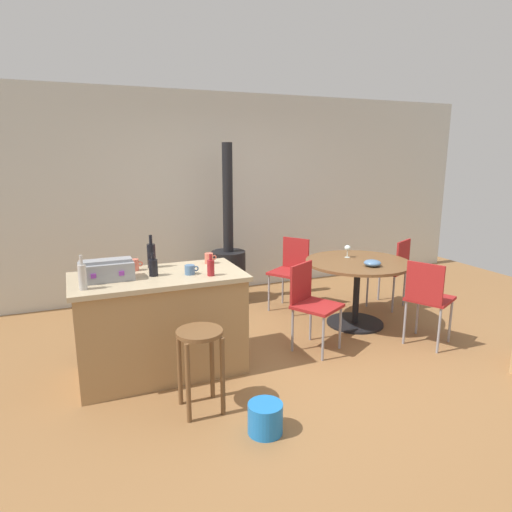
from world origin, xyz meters
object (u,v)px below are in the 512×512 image
Objects in this scene: folding_chair_right at (393,267)px; bottle_0 at (82,276)px; toolbox at (106,270)px; serving_bowl at (372,263)px; cup_0 at (135,265)px; cup_1 at (190,270)px; plastic_bucket at (265,418)px; folding_chair_near at (291,268)px; wooden_stool at (200,351)px; folding_chair_left at (428,296)px; cup_2 at (209,258)px; bottle_2 at (211,267)px; kitchen_island at (160,323)px; wood_stove at (229,264)px; wine_glass at (348,248)px; folding_chair_far at (311,300)px; bottle_1 at (151,255)px; dining_table at (357,276)px; bottle_3 at (153,267)px.

bottle_0 is (-3.60, -0.77, 0.47)m from folding_chair_right.
toolbox is 2.38× the size of serving_bowl.
cup_0 is 0.88× the size of cup_1.
folding_chair_near is at bearing 58.96° from plastic_bucket.
cup_0 reaches higher than wooden_stool.
cup_1 is at bearing 170.16° from folding_chair_left.
cup_2 is (1.13, 0.42, -0.05)m from bottle_0.
bottle_2 is (-1.41, -1.24, 0.44)m from folding_chair_near.
wood_stove reaches higher than kitchen_island.
kitchen_island is 1.66× the size of folding_chair_right.
wood_stove is at bearing 44.95° from toolbox.
wine_glass is (2.24, 0.46, 0.40)m from kitchen_island.
cup_1 is at bearing 101.22° from plastic_bucket.
bottle_1 reaches higher than folding_chair_far.
cup_1 is (0.67, -0.09, -0.04)m from toolbox.
cup_0 is at bearing 143.28° from bottle_2.
wine_glass is 0.58× the size of plastic_bucket.
cup_0 is (-0.16, -0.05, -0.06)m from bottle_1.
bottle_1 is 2.80× the size of cup_0.
toolbox is (-2.67, -0.27, 0.40)m from dining_table.
folding_chair_near is 1.27m from folding_chair_right.
bottle_2 is 0.76× the size of plastic_bucket.
cup_1 is 0.41m from cup_2.
folding_chair_far is 1.59m from bottle_1.
wood_stove is 2.00m from cup_0.
bottle_3 reaches higher than folding_chair_near.
dining_table is at bearing 89.65° from serving_bowl.
wood_stove reaches higher than bottle_3.
folding_chair_far is 2.00× the size of toolbox.
cup_0 is (-3.16, -0.35, 0.42)m from folding_chair_right.
bottle_2 is 1.31× the size of wine_glass.
folding_chair_right is 3.26× the size of bottle_0.
bottle_2 reaches higher than folding_chair_right.
toolbox is at bearing 177.08° from folding_chair_far.
cup_2 is at bearing -0.48° from cup_0.
kitchen_island is 3.05m from folding_chair_right.
plastic_bucket is (1.08, -0.99, -0.89)m from bottle_0.
cup_2 reaches higher than wine_glass.
wooden_stool is 3.13m from folding_chair_right.
toolbox reaches higher than wine_glass.
bottle_0 reaches higher than folding_chair_far.
folding_chair_far is 2.12m from bottle_0.
bottle_0 is at bearing 144.86° from wooden_stool.
toolbox is at bearing -170.52° from folding_chair_right.
cup_1 is at bearing -130.71° from cup_2.
bottle_3 is at bearing 177.07° from folding_chair_far.
bottle_1 reaches higher than folding_chair_left.
cup_1 is at bearing -164.41° from wine_glass.
bottle_1 is 1.53× the size of bottle_3.
serving_bowl is at bearing 0.31° from toolbox.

